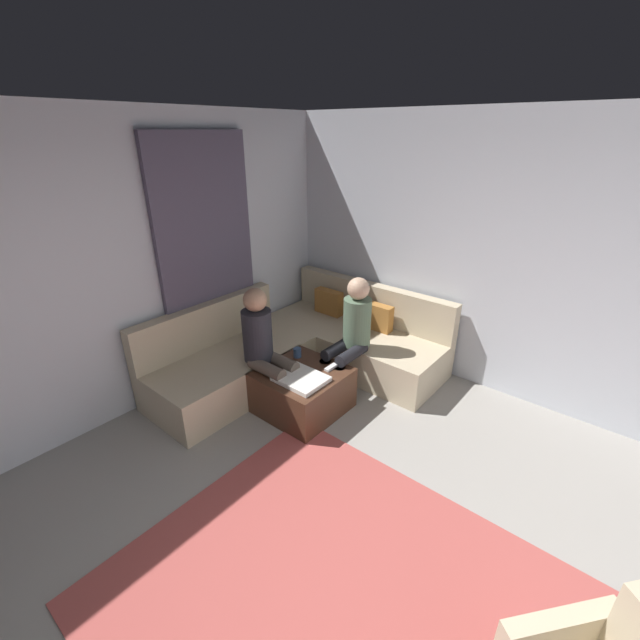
# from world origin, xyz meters

# --- Properties ---
(wall_back) EXTENTS (6.00, 0.12, 2.70)m
(wall_back) POSITION_xyz_m (0.00, 2.94, 1.35)
(wall_back) COLOR silver
(wall_back) RESTS_ON ground_plane
(wall_left) EXTENTS (0.12, 6.00, 2.70)m
(wall_left) POSITION_xyz_m (-2.94, 0.00, 1.35)
(wall_left) COLOR silver
(wall_left) RESTS_ON ground_plane
(curtain_panel) EXTENTS (0.06, 1.10, 2.50)m
(curtain_panel) POSITION_xyz_m (-2.84, 1.30, 1.25)
(curtain_panel) COLOR #595166
(curtain_panel) RESTS_ON ground_plane
(area_rug) EXTENTS (2.60, 2.20, 0.01)m
(area_rug) POSITION_xyz_m (-0.20, 0.10, 0.01)
(area_rug) COLOR #AD4C47
(area_rug) RESTS_ON ground_plane
(sectional_couch) EXTENTS (2.10, 2.55, 0.87)m
(sectional_couch) POSITION_xyz_m (-2.08, 1.88, 0.28)
(sectional_couch) COLOR #C6B593
(sectional_couch) RESTS_ON ground_plane
(ottoman) EXTENTS (0.76, 0.76, 0.42)m
(ottoman) POSITION_xyz_m (-1.62, 1.34, 0.21)
(ottoman) COLOR #4C2D1E
(ottoman) RESTS_ON ground_plane
(folded_blanket) EXTENTS (0.44, 0.36, 0.04)m
(folded_blanket) POSITION_xyz_m (-1.52, 1.22, 0.44)
(folded_blanket) COLOR white
(folded_blanket) RESTS_ON ottoman
(coffee_mug) EXTENTS (0.08, 0.08, 0.10)m
(coffee_mug) POSITION_xyz_m (-1.84, 1.52, 0.47)
(coffee_mug) COLOR #334C72
(coffee_mug) RESTS_ON ottoman
(game_remote) EXTENTS (0.05, 0.15, 0.02)m
(game_remote) POSITION_xyz_m (-1.44, 1.56, 0.43)
(game_remote) COLOR white
(game_remote) RESTS_ON ottoman
(person_on_couch_back) EXTENTS (0.30, 0.60, 1.20)m
(person_on_couch_back) POSITION_xyz_m (-1.48, 1.93, 0.66)
(person_on_couch_back) COLOR black
(person_on_couch_back) RESTS_ON ground_plane
(person_on_couch_side) EXTENTS (0.60, 0.30, 1.20)m
(person_on_couch_side) POSITION_xyz_m (-1.93, 1.19, 0.66)
(person_on_couch_side) COLOR brown
(person_on_couch_side) RESTS_ON ground_plane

